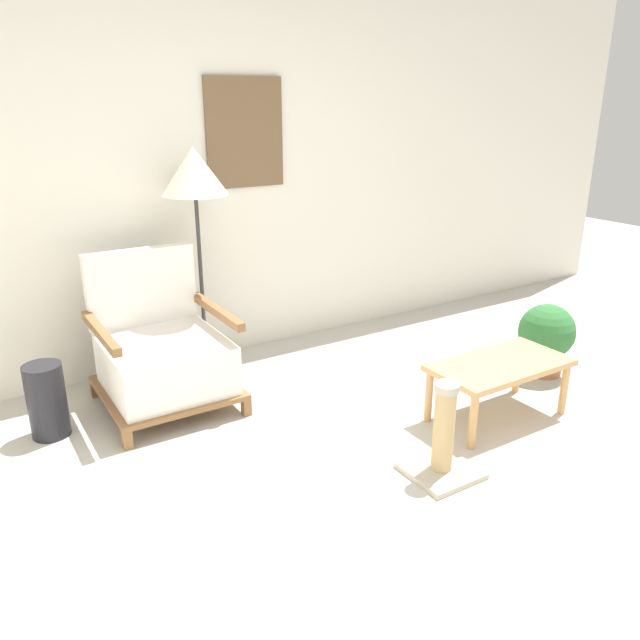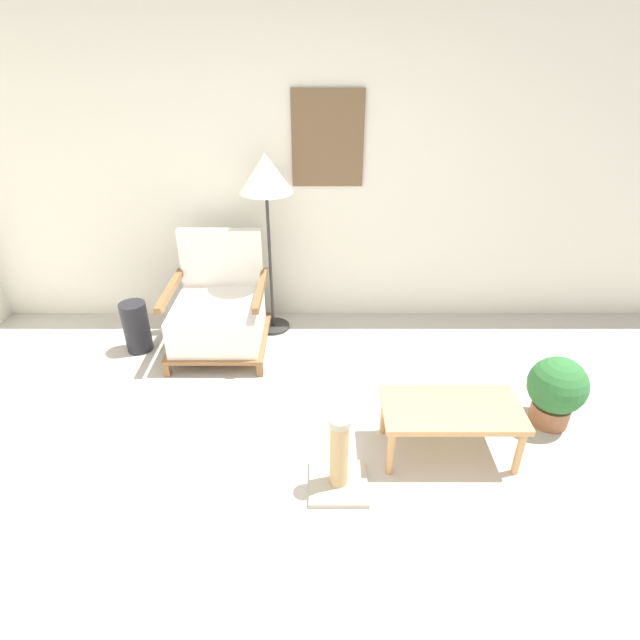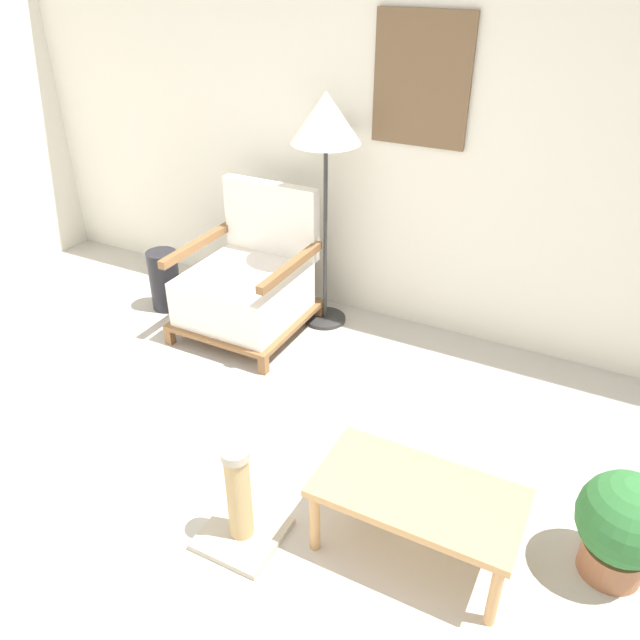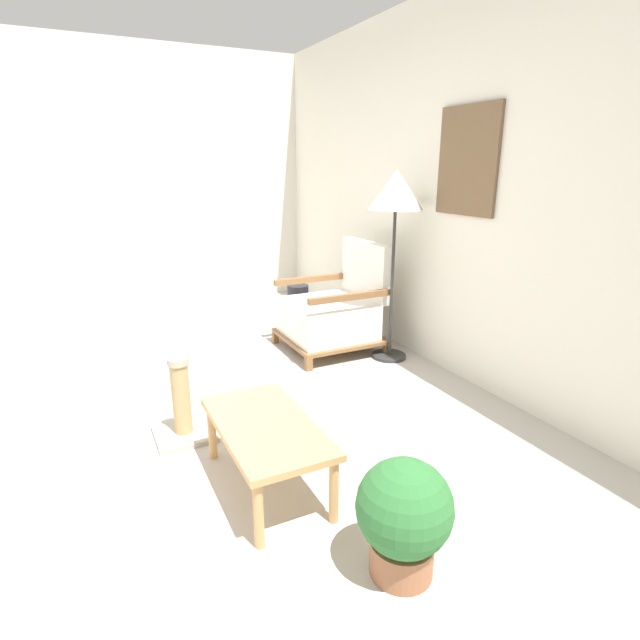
% 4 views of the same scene
% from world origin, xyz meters
% --- Properties ---
extents(ground_plane, '(14.00, 14.00, 0.00)m').
position_xyz_m(ground_plane, '(0.00, 0.00, 0.00)').
color(ground_plane, '#B7B2A8').
extents(wall_back, '(8.00, 0.09, 2.70)m').
position_xyz_m(wall_back, '(0.00, 2.51, 1.35)').
color(wall_back, silver).
rests_on(wall_back, ground_plane).
extents(armchair, '(0.75, 0.77, 0.91)m').
position_xyz_m(armchair, '(-0.71, 1.90, 0.32)').
color(armchair, brown).
rests_on(armchair, ground_plane).
extents(floor_lamp, '(0.42, 0.42, 1.50)m').
position_xyz_m(floor_lamp, '(-0.32, 2.22, 1.29)').
color(floor_lamp, '#2D2D2D').
rests_on(floor_lamp, ground_plane).
extents(coffee_table, '(0.82, 0.43, 0.35)m').
position_xyz_m(coffee_table, '(0.87, 0.71, 0.31)').
color(coffee_table, tan).
rests_on(coffee_table, ground_plane).
extents(vase, '(0.21, 0.21, 0.42)m').
position_xyz_m(vase, '(-1.39, 1.87, 0.21)').
color(vase, black).
rests_on(vase, ground_plane).
extents(potted_plant, '(0.37, 0.37, 0.49)m').
position_xyz_m(potted_plant, '(1.61, 0.98, 0.27)').
color(potted_plant, '#935B3D').
rests_on(potted_plant, ground_plane).
extents(scratching_post, '(0.33, 0.33, 0.49)m').
position_xyz_m(scratching_post, '(0.20, 0.44, 0.17)').
color(scratching_post, '#B2A893').
rests_on(scratching_post, ground_plane).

